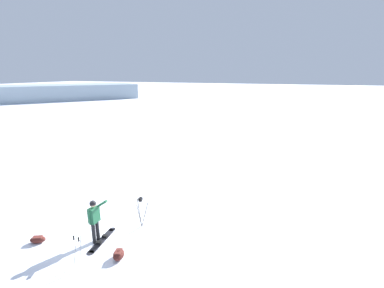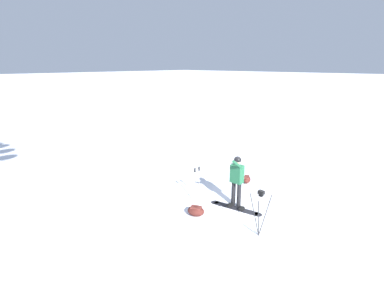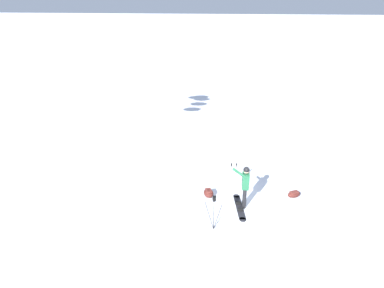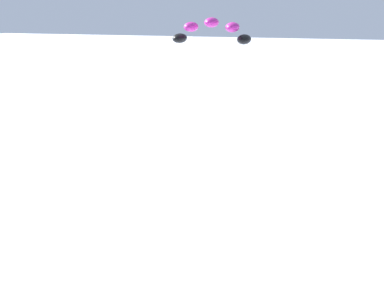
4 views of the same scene
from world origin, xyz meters
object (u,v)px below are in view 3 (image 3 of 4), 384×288
at_px(camera_tripod, 214,206).
at_px(ski_poles, 234,172).
at_px(snowboarder, 245,183).
at_px(gear_bag_small, 209,193).
at_px(snowboard, 239,207).
at_px(gear_bag_large, 294,194).

relative_size(camera_tripod, ski_poles, 1.18).
relative_size(snowboarder, ski_poles, 1.55).
xyz_separation_m(snowboarder, gear_bag_small, (-1.42, 0.52, -0.90)).
height_order(snowboarder, gear_bag_small, snowboarder).
distance_m(snowboard, camera_tripod, 1.94).
xyz_separation_m(snowboarder, snowboard, (-0.16, -0.11, -1.04)).
xyz_separation_m(camera_tripod, gear_bag_small, (-0.33, 2.06, -0.80)).
relative_size(gear_bag_large, ski_poles, 0.57).
relative_size(gear_bag_large, camera_tripod, 0.48).
xyz_separation_m(snowboarder, ski_poles, (-0.44, 1.36, -0.30)).
relative_size(snowboard, gear_bag_large, 2.79).
bearing_deg(ski_poles, snowboard, -79.38).
relative_size(gear_bag_large, gear_bag_small, 1.01).
xyz_separation_m(snowboard, ski_poles, (-0.28, 1.47, 0.74)).
relative_size(snowboard, camera_tripod, 1.34).
bearing_deg(gear_bag_large, snowboarder, -156.24).
bearing_deg(snowboarder, gear_bag_large, 23.76).
bearing_deg(camera_tripod, gear_bag_small, 99.15).
bearing_deg(ski_poles, gear_bag_large, -10.47).
distance_m(gear_bag_large, camera_tripod, 4.06).
xyz_separation_m(snowboarder, gear_bag_large, (2.05, 0.90, -0.93)).
xyz_separation_m(snowboard, camera_tripod, (-0.93, -1.42, 0.94)).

